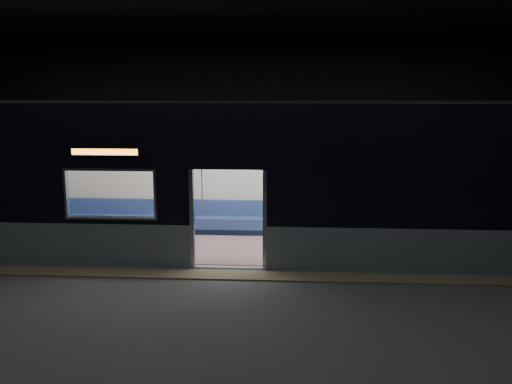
# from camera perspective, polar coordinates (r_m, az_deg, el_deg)

# --- Properties ---
(station_floor) EXTENTS (24.00, 14.00, 0.01)m
(station_floor) POSITION_cam_1_polar(r_m,az_deg,el_deg) (10.28, -3.55, -9.89)
(station_floor) COLOR #47494C
(station_floor) RESTS_ON ground
(station_envelope) EXTENTS (24.00, 14.00, 5.00)m
(station_envelope) POSITION_cam_1_polar(r_m,az_deg,el_deg) (9.61, -3.81, 11.02)
(station_envelope) COLOR black
(station_envelope) RESTS_ON station_floor
(tactile_strip) EXTENTS (22.80, 0.50, 0.03)m
(tactile_strip) POSITION_cam_1_polar(r_m,az_deg,el_deg) (10.78, -3.19, -8.76)
(tactile_strip) COLOR #8C7F59
(tactile_strip) RESTS_ON station_floor
(metro_car) EXTENTS (18.00, 3.04, 3.35)m
(metro_car) POSITION_cam_1_polar(r_m,az_deg,el_deg) (12.27, -2.19, 2.49)
(metro_car) COLOR gray
(metro_car) RESTS_ON station_floor
(passenger) EXTENTS (0.42, 0.71, 1.38)m
(passenger) POSITION_cam_1_polar(r_m,az_deg,el_deg) (13.77, 17.09, -1.48)
(passenger) COLOR black
(passenger) RESTS_ON metro_car
(handbag) EXTENTS (0.36, 0.34, 0.15)m
(handbag) POSITION_cam_1_polar(r_m,az_deg,el_deg) (13.59, 17.43, -2.18)
(handbag) COLOR black
(handbag) RESTS_ON passenger
(transit_map) EXTENTS (0.91, 0.03, 0.59)m
(transit_map) POSITION_cam_1_polar(r_m,az_deg,el_deg) (13.56, 3.55, 1.57)
(transit_map) COLOR white
(transit_map) RESTS_ON metro_car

